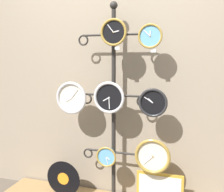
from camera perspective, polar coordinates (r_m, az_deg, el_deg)
name	(u,v)px	position (r m, az deg, el deg)	size (l,w,h in m)	color
shop_wall	(119,58)	(2.52, 1.44, 8.21)	(4.40, 0.04, 2.80)	gray
display_stand	(114,141)	(2.49, 0.35, -9.87)	(0.68, 0.39, 1.89)	#282623
clock_top_center	(114,32)	(2.27, 0.36, 13.71)	(0.23, 0.04, 0.23)	black
clock_top_right	(150,36)	(2.23, 8.32, 12.78)	(0.20, 0.04, 0.20)	#60A8DB
clock_middle_left	(71,98)	(2.46, -8.83, -0.42)	(0.30, 0.04, 0.30)	silver
clock_middle_center	(109,98)	(2.31, -0.63, -0.34)	(0.29, 0.04, 0.29)	black
clock_middle_right	(153,103)	(2.22, 8.91, -1.45)	(0.25, 0.04, 0.25)	black
clock_bottom_center	(106,157)	(2.44, -1.24, -13.07)	(0.19, 0.04, 0.19)	#60A8DB
clock_bottom_right	(153,156)	(2.32, 8.82, -12.84)	(0.31, 0.04, 0.31)	silver
vinyl_record	(63,179)	(2.72, -10.56, -17.26)	(0.35, 0.01, 0.35)	black
picture_frame	(160,191)	(2.52, 10.31, -19.69)	(0.41, 0.02, 0.33)	gold
price_tag_upper	(117,48)	(2.25, 1.12, 10.41)	(0.04, 0.00, 0.03)	white
price_tag_mid	(153,51)	(2.21, 8.97, 9.71)	(0.04, 0.00, 0.03)	white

